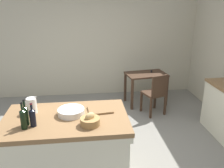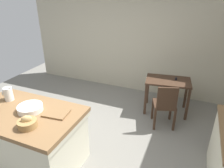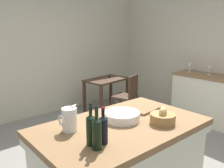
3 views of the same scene
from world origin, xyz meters
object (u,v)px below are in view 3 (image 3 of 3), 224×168
wine_bottle_dark (103,129)px  cutting_board (143,109)px  wooden_chair (127,95)px  pitcher (69,119)px  island_table (121,164)px  bread_basket (163,118)px  wine_bottle_green (97,133)px  writing_desk (106,84)px  wine_glass_middle (190,66)px  wash_bowl (122,116)px  wine_glass_left (210,69)px  wine_bottle_amber (91,129)px  side_cabinet (205,98)px

wine_bottle_dark → cutting_board: bearing=21.5°
wooden_chair → pitcher: size_ratio=3.59×
island_table → bread_basket: (0.31, -0.24, 0.47)m
wooden_chair → wine_bottle_green: 2.93m
island_table → wine_bottle_dark: wine_bottle_dark is taller
writing_desk → wine_bottle_dark: wine_bottle_dark is taller
wine_bottle_dark → wine_bottle_green: size_ratio=0.91×
wine_glass_middle → wash_bowl: bearing=-160.7°
writing_desk → bread_basket: bearing=-118.4°
bread_basket → wine_glass_left: wine_glass_left is taller
wash_bowl → cutting_board: (0.38, 0.07, -0.03)m
wine_glass_middle → pitcher: bearing=-165.5°
wine_bottle_amber → island_table: bearing=17.5°
wine_glass_left → wine_glass_middle: bearing=90.4°
wash_bowl → bread_basket: 0.39m
wash_bowl → cutting_board: 0.39m
wash_bowl → wooden_chair: bearing=44.4°
wine_bottle_dark → side_cabinet: bearing=14.4°
wine_bottle_amber → wine_bottle_green: 0.08m
writing_desk → pitcher: bearing=-135.3°
island_table → wine_glass_middle: wine_glass_middle is taller
writing_desk → wash_bowl: size_ratio=2.81×
bread_basket → wine_bottle_green: wine_bottle_green is taller
island_table → side_cabinet: side_cabinet is taller
wine_glass_left → wine_bottle_green: bearing=-165.6°
wine_bottle_amber → wine_bottle_green: (-0.01, -0.08, 0.00)m
writing_desk → wine_glass_middle: wine_glass_middle is taller
wine_bottle_green → bread_basket: bearing=-0.8°
wine_bottle_dark → wine_bottle_green: bearing=-155.0°
wash_bowl → pitcher: bearing=167.4°
island_table → pitcher: size_ratio=6.37×
pitcher → bread_basket: size_ratio=1.06×
pitcher → wine_glass_middle: size_ratio=1.48×
wine_bottle_amber → wine_glass_left: size_ratio=2.06×
island_table → side_cabinet: 2.83m
island_table → wash_bowl: bearing=45.2°
wine_bottle_amber → side_cabinet: bearing=13.4°
wash_bowl → cutting_board: size_ratio=1.08×
wooden_chair → cutting_board: (-1.25, -1.53, 0.42)m
writing_desk → wine_glass_middle: size_ratio=5.76×
wash_bowl → wine_bottle_green: bearing=-150.7°
writing_desk → cutting_board: size_ratio=3.02×
island_table → cutting_board: size_ratio=4.96×
wash_bowl → wine_glass_middle: 2.89m
pitcher → side_cabinet: bearing=7.8°
writing_desk → bread_basket: size_ratio=4.10×
wooden_chair → wine_bottle_green: (-2.16, -1.90, 0.54)m
writing_desk → wash_bowl: (-1.58, -2.19, 0.32)m
cutting_board → wine_bottle_amber: 0.95m
wine_bottle_dark → wine_glass_left: 3.26m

